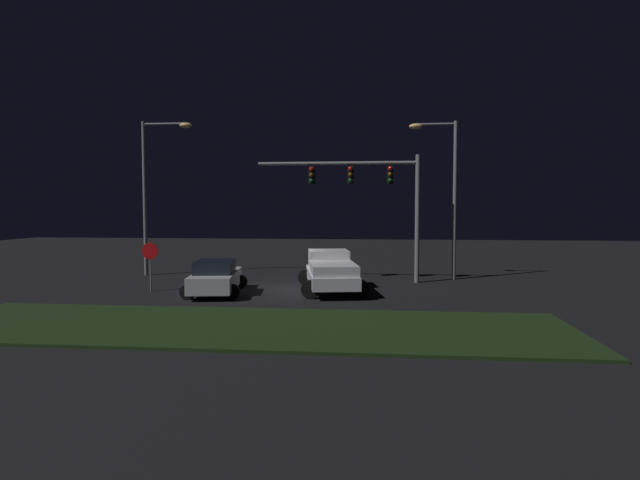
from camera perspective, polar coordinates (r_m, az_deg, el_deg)
The scene contains 8 objects.
ground_plane at distance 24.97m, azimuth -3.51°, elevation -5.26°, with size 80.00×80.00×0.00m, color black.
grass_median at distance 16.91m, azimuth -8.16°, elevation -9.33°, with size 20.46×5.72×0.10m, color black.
pickup_truck at distance 24.02m, azimuth 1.15°, elevation -3.20°, with size 3.51×5.67×1.80m.
car_sedan at distance 23.63m, azimuth -11.31°, elevation -4.01°, with size 2.88×4.61×1.51m.
traffic_signal_gantry at distance 26.93m, azimuth 5.39°, elevation 5.82°, with size 8.32×0.56×6.50m.
street_lamp_left at distance 30.94m, azimuth -17.64°, elevation 6.33°, with size 2.90×0.44×8.64m.
street_lamp_right at distance 28.61m, azimuth 13.53°, elevation 6.29°, with size 2.54×0.44×8.38m.
stop_sign at distance 25.04m, azimuth -18.03°, elevation -1.80°, with size 0.76×0.08×2.23m.
Camera 1 is at (4.00, -24.36, 3.78)m, focal length 29.35 mm.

